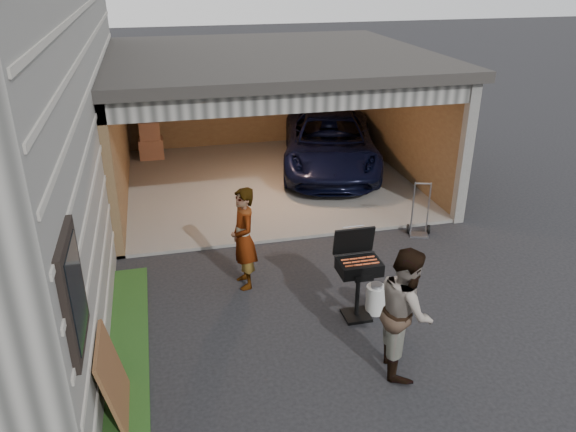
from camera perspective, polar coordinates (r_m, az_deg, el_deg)
name	(u,v)px	position (r m, az deg, el deg)	size (l,w,h in m)	color
ground	(314,370)	(7.25, 2.68, -15.37)	(80.00, 80.00, 0.00)	black
garage	(264,98)	(12.65, -2.40, 11.91)	(6.80, 6.30, 2.90)	#605E59
minivan	(330,145)	(13.45, 4.24, 7.21)	(2.12, 4.59, 1.28)	black
woman	(244,238)	(8.52, -4.54, -2.29)	(0.59, 0.39, 1.62)	#A4BDCE
man	(405,310)	(6.96, 11.84, -9.37)	(0.81, 0.63, 1.66)	#4D311E
bbq_grill	(358,269)	(7.83, 7.14, -5.34)	(0.58, 0.51, 1.30)	black
propane_tank	(376,299)	(8.24, 8.89, -8.35)	(0.28, 0.28, 0.42)	white
plywood_panel	(114,379)	(6.64, -17.31, -15.55)	(0.04, 0.90, 1.01)	brown
hand_truck	(419,225)	(10.63, 13.18, -0.86)	(0.45, 0.40, 1.02)	gray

